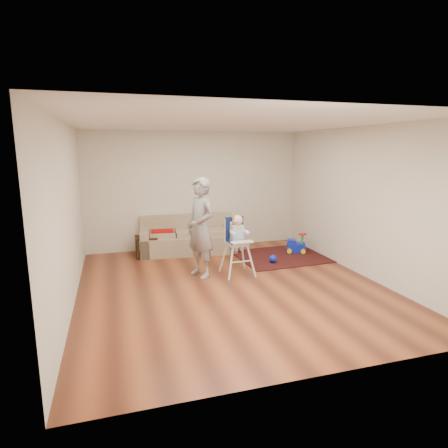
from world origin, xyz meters
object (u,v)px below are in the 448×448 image
object	(u,v)px
sofa	(188,235)
high_chair	(237,246)
toy_ball	(273,259)
side_table	(146,246)
ride_on_toy	(296,242)
adult	(200,228)

from	to	relation	value
sofa	high_chair	bearing A→B (deg)	-67.06
toy_ball	high_chair	xyz separation A→B (m)	(-0.92, -0.43, 0.45)
toy_ball	high_chair	bearing A→B (deg)	-154.79
side_table	ride_on_toy	world-z (taller)	ride_on_toy
toy_ball	side_table	bearing A→B (deg)	152.80
adult	high_chair	bearing A→B (deg)	56.72
toy_ball	adult	distance (m)	1.81
side_table	sofa	bearing A→B (deg)	4.68
toy_ball	ride_on_toy	bearing A→B (deg)	35.68
ride_on_toy	high_chair	size ratio (longest dim) A/B	0.39
side_table	high_chair	distance (m)	2.28
side_table	ride_on_toy	xyz separation A→B (m)	(3.26, -0.66, 0.01)
sofa	ride_on_toy	size ratio (longest dim) A/B	4.98
sofa	toy_ball	xyz separation A→B (m)	(1.50, -1.33, -0.31)
side_table	high_chair	size ratio (longest dim) A/B	0.39
ride_on_toy	high_chair	distance (m)	2.05
side_table	toy_ball	distance (m)	2.74
sofa	high_chair	distance (m)	1.86
side_table	toy_ball	xyz separation A→B (m)	(2.43, -1.25, -0.13)
sofa	toy_ball	world-z (taller)	sofa
sofa	side_table	bearing A→B (deg)	-170.54
sofa	ride_on_toy	distance (m)	2.44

